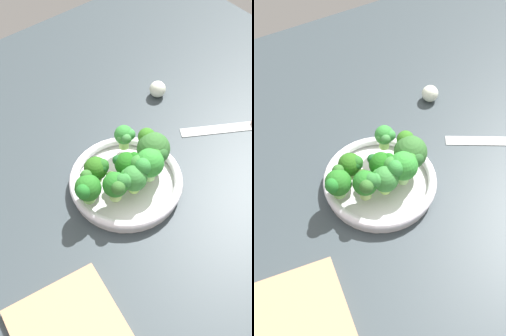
% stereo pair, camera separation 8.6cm
% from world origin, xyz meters
% --- Properties ---
extents(ground_plane, '(1.30, 1.30, 0.03)m').
position_xyz_m(ground_plane, '(0.00, 0.00, -0.01)').
color(ground_plane, '#353F44').
extents(bowl, '(0.23, 0.23, 0.03)m').
position_xyz_m(bowl, '(0.03, 0.04, 0.02)').
color(bowl, white).
rests_on(bowl, ground_plane).
extents(broccoli_floret_0, '(0.06, 0.05, 0.07)m').
position_xyz_m(broccoli_floret_0, '(0.01, 0.08, 0.07)').
color(broccoli_floret_0, '#A1CA6E').
rests_on(broccoli_floret_0, bowl).
extents(broccoli_floret_1, '(0.05, 0.05, 0.06)m').
position_xyz_m(broccoli_floret_1, '(0.04, 0.03, 0.07)').
color(broccoli_floret_1, '#8FCC61').
rests_on(broccoli_floret_1, bowl).
extents(broccoli_floret_2, '(0.08, 0.07, 0.08)m').
position_xyz_m(broccoli_floret_2, '(0.03, -0.03, 0.08)').
color(broccoli_floret_2, '#88B84F').
rests_on(broccoli_floret_2, bowl).
extents(broccoli_floret_3, '(0.05, 0.04, 0.06)m').
position_xyz_m(broccoli_floret_3, '(0.10, -0.01, 0.07)').
color(broccoli_floret_3, '#A0D568').
rests_on(broccoli_floret_3, bowl).
extents(broccoli_floret_4, '(0.06, 0.07, 0.07)m').
position_xyz_m(broccoli_floret_4, '(0.01, 0.00, 0.08)').
color(broccoli_floret_4, '#90CC73').
rests_on(broccoli_floret_4, bowl).
extents(broccoli_floret_5, '(0.05, 0.05, 0.06)m').
position_xyz_m(broccoli_floret_5, '(0.06, 0.08, 0.07)').
color(broccoli_floret_5, '#80BA5A').
rests_on(broccoli_floret_5, bowl).
extents(broccoli_floret_6, '(0.05, 0.07, 0.06)m').
position_xyz_m(broccoli_floret_6, '(-0.00, 0.04, 0.07)').
color(broccoli_floret_6, '#A3D964').
rests_on(broccoli_floret_6, bowl).
extents(broccoli_floret_7, '(0.06, 0.06, 0.06)m').
position_xyz_m(broccoli_floret_7, '(0.04, 0.13, 0.07)').
color(broccoli_floret_7, '#87C766').
rests_on(broccoli_floret_7, bowl).
extents(garlic_bulb, '(0.04, 0.04, 0.04)m').
position_xyz_m(garlic_bulb, '(0.20, -0.20, 0.02)').
color(garlic_bulb, silver).
rests_on(garlic_bulb, ground_plane).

